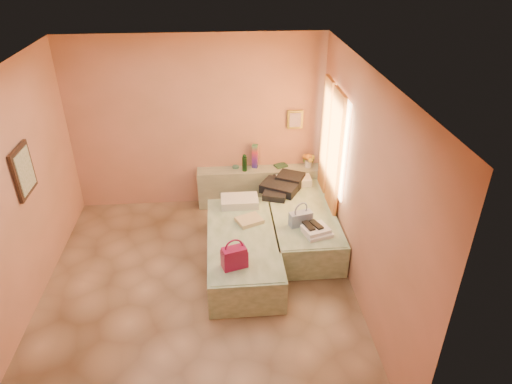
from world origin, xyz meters
TOP-DOWN VIEW (x-y plane):
  - ground at (0.00, 0.00)m, footprint 4.50×4.50m
  - room_walls at (0.21, 0.57)m, footprint 4.02×4.51m
  - headboard_ledge at (0.98, 2.10)m, footprint 2.05×0.30m
  - bed_left at (0.60, 0.44)m, footprint 0.91×2.01m
  - bed_right at (1.50, 1.05)m, footprint 0.91×2.01m
  - water_bottle at (0.73, 2.06)m, footprint 0.08×0.08m
  - rainbow_box at (0.91, 2.17)m, footprint 0.11×0.11m
  - small_dish at (0.58, 2.18)m, footprint 0.14×0.14m
  - green_book at (1.34, 2.17)m, footprint 0.24×0.21m
  - flower_vase at (1.79, 2.12)m, footprint 0.25×0.25m
  - magenta_handbag at (0.47, -0.20)m, footprint 0.34×0.25m
  - khaki_garment at (0.71, 0.76)m, footprint 0.42×0.38m
  - clothes_pile at (1.30, 1.60)m, footprint 0.77×0.77m
  - blue_handbag at (1.42, 0.64)m, footprint 0.34×0.21m
  - towel_stack at (1.61, 0.39)m, footprint 0.42×0.39m
  - sandal_pair at (1.55, 0.44)m, footprint 0.24×0.27m

SIDE VIEW (x-z plane):
  - ground at x=0.00m, z-range 0.00..0.00m
  - bed_left at x=0.60m, z-range 0.00..0.50m
  - bed_right at x=1.50m, z-range 0.00..0.50m
  - headboard_ledge at x=0.98m, z-range 0.00..0.65m
  - khaki_garment at x=0.71m, z-range 0.50..0.56m
  - towel_stack at x=1.61m, z-range 0.50..0.60m
  - clothes_pile at x=1.30m, z-range 0.50..0.68m
  - blue_handbag at x=1.42m, z-range 0.50..0.70m
  - sandal_pair at x=1.55m, z-range 0.60..0.62m
  - magenta_handbag at x=0.47m, z-range 0.50..0.78m
  - small_dish at x=0.58m, z-range 0.65..0.68m
  - green_book at x=1.34m, z-range 0.65..0.68m
  - water_bottle at x=0.73m, z-range 0.65..0.93m
  - flower_vase at x=1.79m, z-range 0.65..0.93m
  - rainbow_box at x=0.91m, z-range 0.65..1.05m
  - room_walls at x=0.21m, z-range 0.38..3.19m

